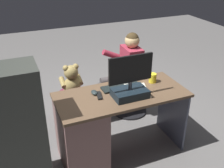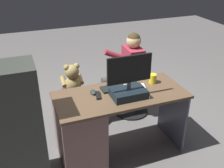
# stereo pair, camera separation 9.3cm
# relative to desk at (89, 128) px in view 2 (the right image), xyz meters

# --- Properties ---
(ground_plane) EXTENTS (10.00, 10.00, 0.00)m
(ground_plane) POSITION_rel_desk_xyz_m (-0.35, -0.38, -0.40)
(ground_plane) COLOR #5F5D5B
(desk) EXTENTS (1.35, 0.60, 0.74)m
(desk) POSITION_rel_desk_xyz_m (0.00, 0.00, 0.00)
(desk) COLOR brown
(desk) RESTS_ON ground_plane
(monitor) EXTENTS (0.45, 0.23, 0.44)m
(monitor) POSITION_rel_desk_xyz_m (-0.40, 0.09, 0.47)
(monitor) COLOR black
(monitor) RESTS_ON desk
(keyboard) EXTENTS (0.42, 0.14, 0.02)m
(keyboard) POSITION_rel_desk_xyz_m (-0.39, -0.12, 0.35)
(keyboard) COLOR black
(keyboard) RESTS_ON desk
(computer_mouse) EXTENTS (0.06, 0.10, 0.04)m
(computer_mouse) POSITION_rel_desk_xyz_m (-0.09, -0.10, 0.36)
(computer_mouse) COLOR #232C2D
(computer_mouse) RESTS_ON desk
(cup) EXTENTS (0.08, 0.08, 0.10)m
(cup) POSITION_rel_desk_xyz_m (-0.77, -0.11, 0.39)
(cup) COLOR yellow
(cup) RESTS_ON desk
(tv_remote) EXTENTS (0.07, 0.16, 0.02)m
(tv_remote) POSITION_rel_desk_xyz_m (-0.12, -0.04, 0.35)
(tv_remote) COLOR black
(tv_remote) RESTS_ON desk
(notebook_binder) EXTENTS (0.29, 0.35, 0.02)m
(notebook_binder) POSITION_rel_desk_xyz_m (-0.51, 0.03, 0.35)
(notebook_binder) COLOR silver
(notebook_binder) RESTS_ON desk
(office_chair_teddy) EXTENTS (0.44, 0.44, 0.48)m
(office_chair_teddy) POSITION_rel_desk_xyz_m (0.00, -0.67, -0.11)
(office_chair_teddy) COLOR black
(office_chair_teddy) RESTS_ON ground_plane
(teddy_bear) EXTENTS (0.27, 0.27, 0.38)m
(teddy_bear) POSITION_rel_desk_xyz_m (0.00, -0.68, 0.25)
(teddy_bear) COLOR olive
(teddy_bear) RESTS_ON office_chair_teddy
(visitor_chair) EXTENTS (0.47, 0.47, 0.48)m
(visitor_chair) POSITION_rel_desk_xyz_m (-0.80, -0.70, -0.12)
(visitor_chair) COLOR black
(visitor_chair) RESTS_ON ground_plane
(person) EXTENTS (0.55, 0.48, 1.14)m
(person) POSITION_rel_desk_xyz_m (-0.71, -0.69, 0.27)
(person) COLOR maroon
(person) RESTS_ON ground_plane
(equipment_rack) EXTENTS (0.44, 0.36, 1.23)m
(equipment_rack) POSITION_rel_desk_xyz_m (0.68, 0.05, 0.22)
(equipment_rack) COLOR #31342F
(equipment_rack) RESTS_ON ground_plane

